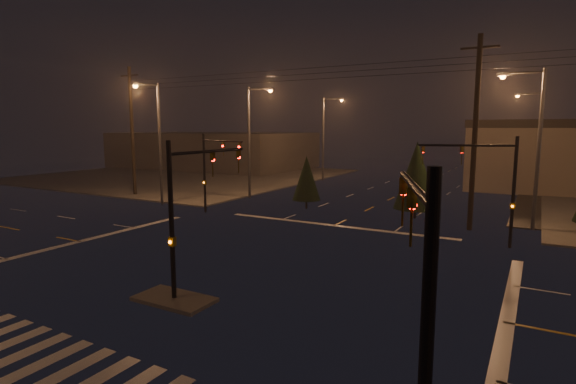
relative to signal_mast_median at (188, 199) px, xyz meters
name	(u,v)px	position (x,y,z in m)	size (l,w,h in m)	color
ground	(237,272)	(0.00, 3.07, -3.75)	(140.00, 140.00, 0.00)	black
sidewalk_nw	(186,175)	(-30.00, 33.07, -3.69)	(36.00, 36.00, 0.12)	#46433E
median_island	(174,299)	(0.00, -0.93, -3.68)	(3.00, 1.60, 0.15)	#46433E
crosswalk	(47,361)	(0.00, -5.93, -3.75)	(15.00, 2.60, 0.01)	beige
stop_bar_far	(334,225)	(0.00, 14.07, -3.75)	(16.00, 0.50, 0.01)	beige
commercial_block	(212,150)	(-35.00, 45.07, -0.95)	(30.00, 18.00, 5.60)	#3B3533
signal_mast_median	(188,199)	(0.00, 0.00, 0.00)	(0.25, 4.59, 6.00)	black
signal_mast_ne	(493,178)	(9.50, 13.21, 0.04)	(4.84, 1.86, 6.00)	black
signal_mast_nw	(212,164)	(-9.50, 13.21, 0.04)	(4.84, 1.86, 6.00)	black
signal_mast_se	(418,322)	(10.23, -6.68, -0.04)	(1.55, 3.87, 6.00)	black
streetlight_1	(252,135)	(-11.18, 21.07, 2.05)	(2.77, 0.32, 10.00)	#38383A
streetlight_2	(326,133)	(-11.18, 37.07, 2.05)	(2.77, 0.32, 10.00)	#38383A
streetlight_3	(534,138)	(11.18, 19.07, 2.05)	(2.77, 0.32, 10.00)	#38383A
streetlight_4	(537,134)	(11.18, 39.07, 2.05)	(2.77, 0.32, 10.00)	#38383A
streetlight_5	(157,135)	(-16.00, 14.26, 2.05)	(0.32, 2.77, 10.00)	#38383A
utility_pole_0	(132,131)	(-22.00, 17.07, 2.38)	(2.20, 0.32, 12.00)	black
utility_pole_1	(475,133)	(8.00, 17.07, 2.38)	(2.20, 0.32, 12.00)	black
conifer_3	(307,178)	(-4.49, 18.82, -1.29)	(2.25, 2.25, 4.22)	black
conifer_4	(416,175)	(4.06, 19.12, -0.66)	(3.07, 3.07, 5.49)	black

